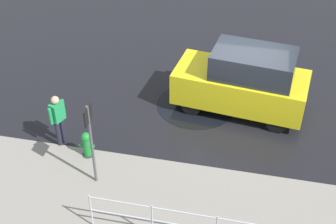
% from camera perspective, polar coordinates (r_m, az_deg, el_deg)
% --- Properties ---
extents(ground_plane, '(60.00, 60.00, 0.00)m').
position_cam_1_polar(ground_plane, '(14.50, 8.62, -0.06)').
color(ground_plane, black).
extents(kerb_strip, '(24.00, 3.20, 0.04)m').
position_cam_1_polar(kerb_strip, '(11.40, 6.66, -12.56)').
color(kerb_strip, gray).
rests_on(kerb_strip, ground).
extents(moving_hatchback, '(4.08, 2.18, 2.06)m').
position_cam_1_polar(moving_hatchback, '(14.08, 9.21, 3.74)').
color(moving_hatchback, yellow).
rests_on(moving_hatchback, ground).
extents(fire_hydrant, '(0.42, 0.31, 0.80)m').
position_cam_1_polar(fire_hydrant, '(12.75, -9.87, -3.97)').
color(fire_hydrant, '#197A2D').
rests_on(fire_hydrant, ground).
extents(pedestrian, '(0.35, 0.54, 1.62)m').
position_cam_1_polar(pedestrian, '(12.95, -13.27, -0.56)').
color(pedestrian, '#1E8C4C').
rests_on(pedestrian, ground).
extents(sign_post, '(0.07, 0.44, 2.40)m').
position_cam_1_polar(sign_post, '(11.22, -9.44, -2.69)').
color(sign_post, '#4C4C51').
rests_on(sign_post, ground).
extents(puddle_patch, '(2.48, 2.48, 0.01)m').
position_cam_1_polar(puddle_patch, '(14.66, 3.43, 0.85)').
color(puddle_patch, black).
rests_on(puddle_patch, ground).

